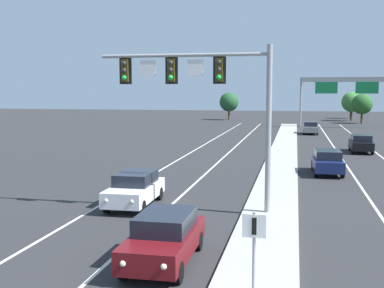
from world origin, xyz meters
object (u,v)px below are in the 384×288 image
(tree_far_right_a, at_px, (352,102))
(car_receding_navy, at_px, (327,161))
(car_oncoming_darkred, at_px, (164,237))
(median_sign_post, at_px, (254,242))
(highway_sign_gantry, at_px, (346,86))
(overhead_signal_mast, at_px, (207,88))
(tree_far_right_c, at_px, (362,104))
(car_oncoming_white, at_px, (135,189))
(car_receding_black, at_px, (361,143))
(car_receding_grey, at_px, (310,128))
(tree_far_right_b, at_px, (351,102))
(tree_far_left_a, at_px, (229,102))

(tree_far_right_a, bearing_deg, car_receding_navy, -97.38)
(car_oncoming_darkred, distance_m, tree_far_right_a, 80.04)
(median_sign_post, height_order, highway_sign_gantry, highway_sign_gantry)
(overhead_signal_mast, distance_m, highway_sign_gantry, 55.51)
(highway_sign_gantry, xyz_separation_m, tree_far_right_c, (3.62, 10.64, -2.91))
(car_oncoming_white, relative_size, car_receding_black, 1.00)
(tree_far_right_c, distance_m, tree_far_right_a, 7.10)
(car_receding_black, bearing_deg, car_receding_grey, 101.84)
(tree_far_right_b, bearing_deg, overhead_signal_mast, -100.19)
(car_receding_black, xyz_separation_m, car_receding_grey, (-3.84, 18.31, 0.00))
(tree_far_left_a, bearing_deg, median_sign_post, -81.90)
(car_oncoming_darkred, height_order, car_receding_navy, same)
(overhead_signal_mast, xyz_separation_m, car_oncoming_darkred, (-0.14, -6.71, -4.69))
(overhead_signal_mast, xyz_separation_m, tree_far_right_c, (14.63, 65.04, -2.25))
(car_oncoming_white, bearing_deg, car_receding_black, 61.01)
(tree_far_right_c, xyz_separation_m, tree_far_right_b, (-0.17, 15.48, -0.05))
(car_oncoming_white, relative_size, car_receding_grey, 1.00)
(overhead_signal_mast, relative_size, car_oncoming_white, 1.70)
(car_oncoming_darkred, relative_size, car_oncoming_white, 1.00)
(car_receding_navy, relative_size, tree_far_right_a, 0.85)
(tree_far_right_c, bearing_deg, car_oncoming_darkred, -101.64)
(car_receding_grey, bearing_deg, median_sign_post, -93.15)
(highway_sign_gantry, bearing_deg, car_oncoming_white, -105.09)
(car_receding_grey, height_order, tree_far_left_a, tree_far_left_a)
(overhead_signal_mast, relative_size, car_receding_navy, 1.69)
(car_receding_navy, bearing_deg, car_receding_grey, 90.43)
(car_receding_black, distance_m, car_receding_grey, 18.71)
(median_sign_post, relative_size, car_oncoming_darkred, 0.49)
(car_receding_grey, height_order, tree_far_right_b, tree_far_right_b)
(car_receding_navy, bearing_deg, median_sign_post, -98.39)
(highway_sign_gantry, height_order, tree_far_right_c, highway_sign_gantry)
(median_sign_post, relative_size, car_receding_navy, 0.49)
(median_sign_post, bearing_deg, car_oncoming_white, 123.74)
(car_oncoming_darkred, distance_m, tree_far_right_b, 88.48)
(car_oncoming_white, xyz_separation_m, tree_far_right_a, (17.25, 71.59, 2.64))
(tree_far_right_c, bearing_deg, car_oncoming_white, -105.72)
(median_sign_post, relative_size, tree_far_left_a, 0.43)
(car_receding_black, relative_size, car_receding_grey, 1.00)
(car_receding_black, xyz_separation_m, highway_sign_gantry, (1.50, 30.38, 5.34))
(median_sign_post, distance_m, car_receding_grey, 51.45)
(car_receding_grey, height_order, tree_far_right_c, tree_far_right_c)
(car_oncoming_white, distance_m, car_receding_navy, 14.64)
(car_oncoming_white, relative_size, tree_far_left_a, 0.87)
(tree_far_right_a, bearing_deg, highway_sign_gantry, -98.72)
(car_receding_black, xyz_separation_m, tree_far_right_c, (5.13, 41.02, 2.43))
(car_oncoming_white, relative_size, tree_far_right_c, 0.90)
(car_oncoming_white, distance_m, tree_far_right_a, 73.68)
(car_receding_grey, bearing_deg, tree_far_right_a, 74.86)
(car_receding_grey, relative_size, tree_far_right_c, 0.90)
(tree_far_left_a, bearing_deg, highway_sign_gantry, -40.00)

